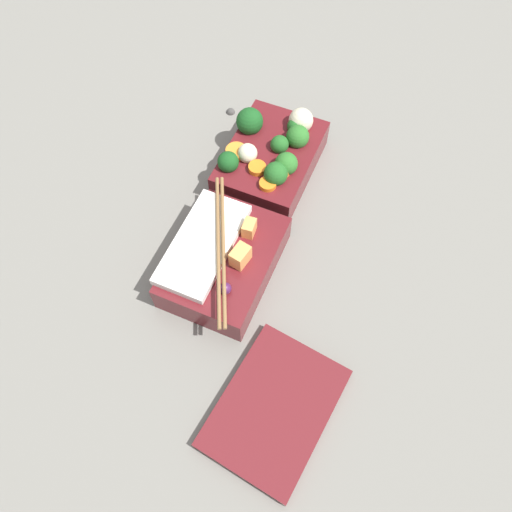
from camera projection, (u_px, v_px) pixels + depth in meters
ground_plane at (252, 219)px, 0.74m from camera, size 3.00×3.00×0.00m
bento_tray_vegetable at (271, 156)px, 0.76m from camera, size 0.18×0.13×0.08m
bento_tray_rice at (221, 259)px, 0.68m from camera, size 0.21×0.13×0.07m
bento_lid at (275, 408)px, 0.60m from camera, size 0.19×0.15×0.01m
pebble_1 at (231, 111)px, 0.85m from camera, size 0.01×0.01×0.01m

